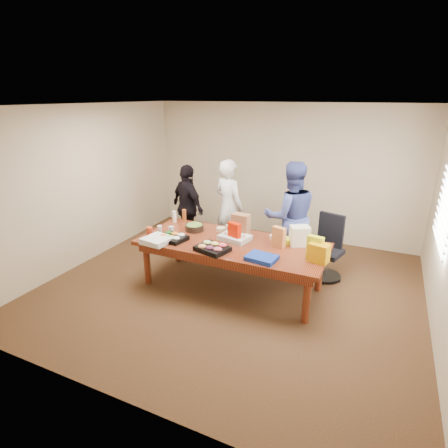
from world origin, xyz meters
The scene contains 38 objects.
floor centered at (0.00, 0.00, -0.01)m, with size 5.50×5.00×0.02m, color #47301E.
ceiling centered at (0.00, 0.00, 2.71)m, with size 5.50×5.00×0.02m, color white.
wall_back centered at (0.00, 2.50, 1.35)m, with size 5.50×0.04×2.70m, color beige.
wall_front centered at (0.00, -2.50, 1.35)m, with size 5.50×0.04×2.70m, color beige.
wall_left centered at (-2.75, 0.00, 1.35)m, with size 0.04×5.00×2.70m, color beige.
window_panel centered at (2.72, 0.60, 1.50)m, with size 0.03×1.40×1.10m, color white.
window_blinds centered at (2.68, 0.60, 1.50)m, with size 0.04×1.36×1.00m, color beige.
conference_table centered at (0.00, 0.00, 0.38)m, with size 2.80×1.20×0.75m, color #4C1C0F.
office_chair centered at (1.27, 0.90, 0.50)m, with size 0.51×0.51×1.00m, color black.
person_center centered at (-0.59, 1.23, 0.88)m, with size 0.64×0.42×1.76m, color white.
person_right centered at (0.61, 1.03, 0.92)m, with size 0.90×0.70×1.85m, color #3D4991.
person_left centered at (-1.40, 1.12, 0.81)m, with size 0.95×0.40×1.62m, color black.
veggie_tray centered at (-0.86, -0.29, 0.78)m, with size 0.41×0.32×0.06m, color black.
fruit_tray centered at (-0.13, -0.40, 0.78)m, with size 0.44×0.34×0.07m, color black.
sheet_cake centered at (0.00, 0.10, 0.79)m, with size 0.44×0.33×0.08m, color silver.
salad_bowl centered at (-0.76, 0.21, 0.80)m, with size 0.30×0.30×0.10m, color black.
chip_bag_blue centered at (0.60, -0.40, 0.78)m, with size 0.39×0.29×0.06m, color #12309A.
chip_bag_red centered at (0.02, 0.05, 0.90)m, with size 0.20×0.08×0.29m, color red.
chip_bag_yellow centered at (1.23, -0.06, 0.91)m, with size 0.21×0.09×0.32m, color yellow.
chip_bag_orange centered at (0.68, 0.12, 0.90)m, with size 0.19×0.09×0.30m, color #C97637.
mayo_jar centered at (-0.21, 0.33, 0.82)m, with size 0.09×0.09×0.13m, color white.
mustard_bottle centered at (-0.09, 0.45, 0.83)m, with size 0.06×0.06×0.17m, color #F7B702.
dressing_bottle centered at (-1.11, 0.50, 0.86)m, with size 0.07×0.07×0.22m, color brown.
ranch_bottle centered at (-1.26, 0.42, 0.85)m, with size 0.07×0.07×0.20m, color white.
banana_bunch centered at (0.72, 0.33, 0.79)m, with size 0.24×0.14×0.08m, color #E0F221.
bread_loaf centered at (-0.07, 0.35, 0.81)m, with size 0.29×0.12×0.12m, color brown.
kraft_bag centered at (0.01, 0.31, 0.93)m, with size 0.27×0.16×0.35m, color #8C5D3C.
red_cup centered at (-1.30, -0.26, 0.81)m, with size 0.09×0.09×0.13m, color #AF3818.
clear_cup_a centered at (-1.03, -0.05, 0.80)m, with size 0.08×0.08×0.11m, color white.
clear_cup_b centered at (-1.24, -0.07, 0.80)m, with size 0.07×0.07×0.10m, color white.
pizza_box_lower centered at (-1.01, -0.48, 0.77)m, with size 0.38×0.38×0.04m, color white.
pizza_box_upper centered at (-1.00, -0.49, 0.82)m, with size 0.38×0.38×0.04m, color white.
plate_a centered at (0.63, 0.35, 0.76)m, with size 0.23×0.23×0.01m, color white.
plate_b centered at (0.86, 0.40, 0.76)m, with size 0.24×0.24×0.01m, color silver.
dip_bowl_a centered at (0.53, 0.40, 0.78)m, with size 0.14×0.14×0.06m, color white.
dip_bowl_b centered at (-0.35, 0.36, 0.78)m, with size 0.15×0.15×0.06m, color beige.
grocery_bag_white centered at (0.94, 0.31, 0.90)m, with size 0.27×0.19×0.29m, color white.
grocery_bag_yellow centered at (1.30, -0.13, 0.88)m, with size 0.26×0.18×0.26m, color #E19C04.
Camera 1 is at (1.96, -4.58, 2.83)m, focal length 28.90 mm.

